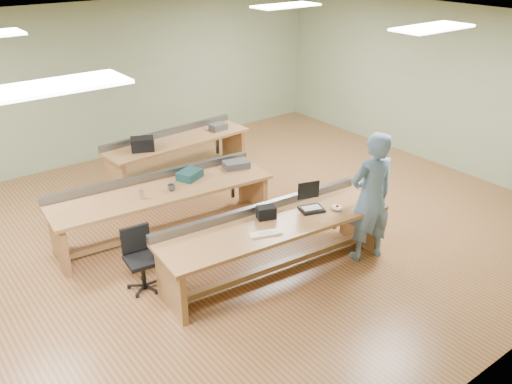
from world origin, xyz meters
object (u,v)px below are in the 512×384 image
parts_bin_grey (236,164)px  laptop_base (312,209)px  workbench_front (273,235)px  task_chair (142,267)px  drinks_can (141,195)px  parts_bin_teal (190,175)px  mug (171,188)px  workbench_back (178,149)px  workbench_mid (162,200)px  person (371,197)px  camera_bag (266,212)px

parts_bin_grey → laptop_base: bearing=-91.3°
workbench_front → laptop_base: (0.61, -0.05, 0.20)m
task_chair → drinks_can: size_ratio=6.64×
parts_bin_teal → mug: parts_bin_teal is taller
workbench_back → laptop_base: 3.52m
workbench_mid → person: 3.00m
workbench_back → laptop_base: bearing=-92.8°
laptop_base → parts_bin_teal: parts_bin_teal is taller
camera_bag → drinks_can: 1.81m
mug → drinks_can: 0.47m
workbench_front → mug: 1.74m
task_chair → mug: 1.41m
workbench_back → parts_bin_grey: bearing=-90.4°
drinks_can → workbench_back: bearing=48.8°
workbench_back → mug: 2.17m
workbench_mid → mug: bearing=-57.2°
camera_bag → parts_bin_grey: (0.66, 1.61, -0.03)m
parts_bin_teal → mug: 0.48m
workbench_back → person: (0.71, -3.95, 0.37)m
laptop_base → workbench_back: bearing=109.2°
laptop_base → task_chair: task_chair is taller
mug → drinks_can: bearing=179.5°
person → parts_bin_teal: person is taller
parts_bin_teal → camera_bag: bearing=-85.3°
person → mug: size_ratio=16.10×
parts_bin_teal → drinks_can: parts_bin_teal is taller
workbench_front → laptop_base: bearing=0.5°
camera_bag → parts_bin_teal: (-0.14, 1.69, -0.02)m
workbench_front → camera_bag: (-0.01, 0.14, 0.27)m
laptop_base → task_chair: (-2.15, 0.78, -0.47)m
drinks_can → laptop_base: bearing=-45.4°
workbench_front → parts_bin_grey: (0.65, 1.75, 0.24)m
workbench_mid → person: (1.92, -2.27, 0.35)m
workbench_front → drinks_can: drinks_can is taller
laptop_base → drinks_can: size_ratio=2.50×
laptop_base → parts_bin_teal: bearing=130.3°
workbench_front → task_chair: bearing=160.0°
parts_bin_grey → drinks_can: drinks_can is taller
parts_bin_grey → workbench_mid: bearing=178.6°
person → laptop_base: bearing=-22.5°
workbench_front → workbench_back: (0.56, 3.46, -0.01)m
task_chair → parts_bin_grey: size_ratio=2.08×
parts_bin_grey → workbench_back: bearing=93.2°
workbench_back → person: size_ratio=1.50×
camera_bag → task_chair: camera_bag is taller
person → mug: person is taller
laptop_base → parts_bin_grey: (0.04, 1.80, 0.04)m
camera_bag → mug: camera_bag is taller
parts_bin_teal → parts_bin_grey: parts_bin_teal is taller
workbench_mid → person: bearing=-44.4°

